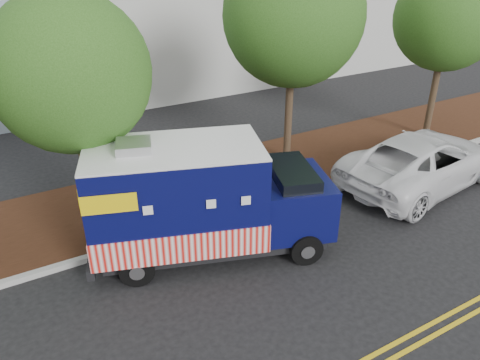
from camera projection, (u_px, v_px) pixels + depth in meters
ground at (166, 271)px, 11.40m from camera, size 120.00×120.00×0.00m
curb at (146, 241)px, 12.44m from camera, size 120.00×0.18×0.15m
mulch_strip at (122, 206)px, 14.06m from camera, size 120.00×4.00×0.15m
tree_b at (70, 73)px, 10.95m from camera, size 3.82×3.82×6.34m
tree_c at (293, 16)px, 14.68m from camera, size 4.49×4.49×7.34m
tree_d at (448, 18)px, 16.96m from camera, size 3.86×3.86×6.65m
food_truck at (199, 203)px, 11.50m from camera, size 6.40×3.99×3.18m
white_car at (422, 161)px, 15.13m from camera, size 6.47×3.63×1.71m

